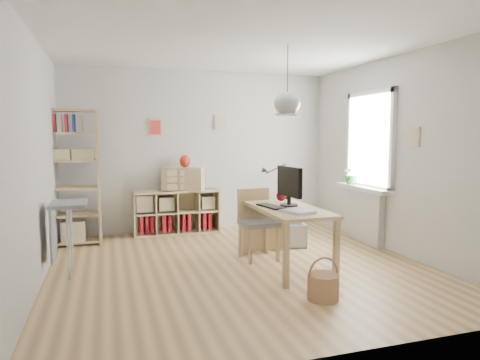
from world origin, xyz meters
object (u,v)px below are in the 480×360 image
object	(u,v)px
desk	(286,214)
drawer_chest	(183,179)
storage_chest	(281,230)
chair	(257,219)
monitor	(289,184)
cube_shelf	(175,215)
tall_bookshelf	(71,172)

from	to	relation	value
desk	drawer_chest	size ratio (longest dim) A/B	2.27
desk	storage_chest	xyz separation A→B (m)	(0.37, 1.01, -0.43)
chair	monitor	distance (m)	0.71
cube_shelf	monitor	xyz separation A→B (m)	(1.09, -2.18, 0.73)
chair	monitor	world-z (taller)	monitor
chair	monitor	bearing A→B (deg)	-59.54
storage_chest	monitor	world-z (taller)	monitor
desk	monitor	size ratio (longest dim) A/B	2.67
desk	cube_shelf	size ratio (longest dim) A/B	1.07
monitor	cube_shelf	bearing A→B (deg)	112.53
desk	cube_shelf	xyz separation A→B (m)	(-1.02, 2.23, -0.36)
monitor	drawer_chest	bearing A→B (deg)	109.94
monitor	desk	bearing A→B (deg)	-143.82
tall_bookshelf	storage_chest	bearing A→B (deg)	-17.61
tall_bookshelf	chair	xyz separation A→B (m)	(2.38, -1.48, -0.57)
cube_shelf	storage_chest	bearing A→B (deg)	-41.26
desk	drawer_chest	world-z (taller)	drawer_chest
drawer_chest	chair	bearing A→B (deg)	-45.01
cube_shelf	desk	bearing A→B (deg)	-65.39
tall_bookshelf	storage_chest	size ratio (longest dim) A/B	2.40
chair	cube_shelf	bearing A→B (deg)	112.57
cube_shelf	storage_chest	distance (m)	1.85
cube_shelf	chair	distance (m)	1.95
desk	chair	bearing A→B (deg)	113.57
monitor	drawer_chest	distance (m)	2.34
chair	tall_bookshelf	bearing A→B (deg)	145.86
drawer_chest	cube_shelf	bearing A→B (deg)	-173.07
cube_shelf	chair	world-z (taller)	chair
tall_bookshelf	drawer_chest	xyz separation A→B (m)	(1.70, 0.24, -0.18)
storage_chest	monitor	size ratio (longest dim) A/B	1.48
drawer_chest	storage_chest	bearing A→B (deg)	-19.82
desk	tall_bookshelf	xyz separation A→B (m)	(-2.59, 1.95, 0.43)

